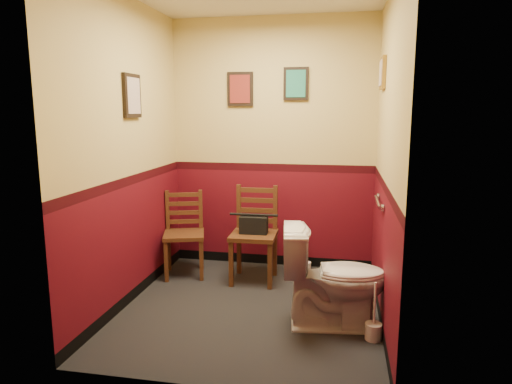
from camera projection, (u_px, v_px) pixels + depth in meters
floor at (251, 308)px, 4.03m from camera, size 2.20×2.40×0.00m
wall_back at (272, 145)px, 4.96m from camera, size 2.20×0.00×2.70m
wall_front at (209, 176)px, 2.64m from camera, size 2.20×0.00×2.70m
wall_left at (128, 154)px, 4.00m from camera, size 0.00×2.40×2.70m
wall_right at (387, 158)px, 3.59m from camera, size 0.00×2.40×2.70m
grab_bar at (378, 202)px, 3.91m from camera, size 0.05×0.56×0.06m
framed_print_back_a at (240, 89)px, 4.90m from camera, size 0.28×0.04×0.36m
framed_print_back_b at (296, 84)px, 4.78m from camera, size 0.26×0.04×0.34m
framed_print_left at (132, 96)px, 4.00m from camera, size 0.04×0.30×0.38m
framed_print_right at (382, 73)px, 4.05m from camera, size 0.04×0.34×0.28m
toilet at (334, 278)px, 3.63m from camera, size 0.88×0.56×0.81m
toilet_brush at (373, 330)px, 3.47m from camera, size 0.13×0.13×0.46m
chair_left at (184, 234)px, 4.81m from camera, size 0.51×0.51×0.88m
chair_right at (254, 234)px, 4.64m from camera, size 0.46×0.46×0.96m
handbag at (254, 225)px, 4.58m from camera, size 0.28×0.15×0.20m
tp_stack at (301, 256)px, 4.94m from camera, size 0.23×0.14×0.40m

